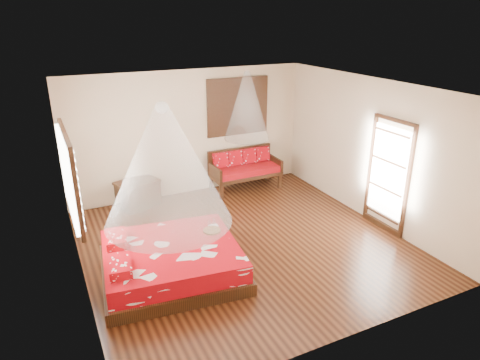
{
  "coord_description": "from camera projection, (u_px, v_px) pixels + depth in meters",
  "views": [
    {
      "loc": [
        -3.03,
        -6.12,
        3.91
      ],
      "look_at": [
        0.04,
        0.23,
        1.15
      ],
      "focal_mm": 32.0,
      "sensor_mm": 36.0,
      "label": 1
    }
  ],
  "objects": [
    {
      "name": "room",
      "position": [
        244.0,
        171.0,
        7.27
      ],
      "size": [
        5.54,
        5.54,
        2.84
      ],
      "color": "black",
      "rests_on": "ground"
    },
    {
      "name": "bed",
      "position": [
        171.0,
        261.0,
        6.75
      ],
      "size": [
        2.36,
        2.18,
        0.64
      ],
      "rotation": [
        0.0,
        0.0,
        -0.12
      ],
      "color": "black",
      "rests_on": "floor"
    },
    {
      "name": "daybed",
      "position": [
        244.0,
        167.0,
        10.06
      ],
      "size": [
        1.64,
        0.73,
        0.94
      ],
      "color": "black",
      "rests_on": "floor"
    },
    {
      "name": "storage_chest",
      "position": [
        138.0,
        193.0,
        9.19
      ],
      "size": [
        0.99,
        0.85,
        0.57
      ],
      "rotation": [
        0.0,
        0.0,
        0.33
      ],
      "color": "black",
      "rests_on": "floor"
    },
    {
      "name": "shutter_panel",
      "position": [
        238.0,
        107.0,
        9.85
      ],
      "size": [
        1.52,
        0.06,
        1.32
      ],
      "color": "black",
      "rests_on": "wall_back"
    },
    {
      "name": "window_left",
      "position": [
        71.0,
        175.0,
        6.23
      ],
      "size": [
        0.1,
        1.74,
        1.34
      ],
      "color": "black",
      "rests_on": "wall_left"
    },
    {
      "name": "glazed_door",
      "position": [
        388.0,
        176.0,
        7.99
      ],
      "size": [
        0.08,
        1.02,
        2.16
      ],
      "color": "black",
      "rests_on": "floor"
    },
    {
      "name": "wine_tray",
      "position": [
        212.0,
        228.0,
        7.13
      ],
      "size": [
        0.29,
        0.29,
        0.23
      ],
      "rotation": [
        0.0,
        0.0,
        0.12
      ],
      "color": "brown",
      "rests_on": "bed"
    },
    {
      "name": "mosquito_net_main",
      "position": [
        166.0,
        166.0,
        6.18
      ],
      "size": [
        1.91,
        1.91,
        1.8
      ],
      "primitive_type": "cone",
      "color": "white",
      "rests_on": "ceiling"
    },
    {
      "name": "mosquito_net_daybed",
      "position": [
        247.0,
        106.0,
        9.42
      ],
      "size": [
        1.01,
        1.01,
        1.5
      ],
      "primitive_type": "cone",
      "color": "white",
      "rests_on": "ceiling"
    }
  ]
}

